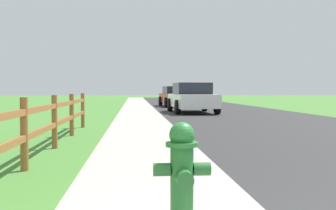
# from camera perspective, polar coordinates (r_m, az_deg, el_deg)

# --- Properties ---
(ground_plane) EXTENTS (120.00, 120.00, 0.00)m
(ground_plane) POSITION_cam_1_polar(r_m,az_deg,el_deg) (27.25, -1.88, -0.37)
(ground_plane) COLOR #477F34
(road_asphalt) EXTENTS (7.00, 66.00, 0.01)m
(road_asphalt) POSITION_cam_1_polar(r_m,az_deg,el_deg) (29.60, 4.72, -0.18)
(road_asphalt) COLOR #2E2E2E
(road_asphalt) RESTS_ON ground
(curb_concrete) EXTENTS (6.00, 66.00, 0.01)m
(curb_concrete) POSITION_cam_1_polar(r_m,az_deg,el_deg) (29.27, -7.94, -0.21)
(curb_concrete) COLOR #C0A99F
(curb_concrete) RESTS_ON ground
(grass_verge) EXTENTS (5.00, 66.00, 0.00)m
(grass_verge) POSITION_cam_1_polar(r_m,az_deg,el_deg) (29.40, -10.86, -0.22)
(grass_verge) COLOR #477F34
(grass_verge) RESTS_ON ground
(fire_hydrant) EXTENTS (0.46, 0.40, 0.89)m
(fire_hydrant) POSITION_cam_1_polar(r_m,az_deg,el_deg) (3.51, 1.85, -9.20)
(fire_hydrant) COLOR #287233
(fire_hydrant) RESTS_ON ground
(rail_fence) EXTENTS (0.11, 11.73, 1.04)m
(rail_fence) POSITION_cam_1_polar(r_m,az_deg,el_deg) (7.52, -16.25, -2.16)
(rail_fence) COLOR brown
(rail_fence) RESTS_ON ground
(parked_suv_white) EXTENTS (2.21, 4.86, 1.48)m
(parked_suv_white) POSITION_cam_1_polar(r_m,az_deg,el_deg) (21.50, 3.16, 0.97)
(parked_suv_white) COLOR white
(parked_suv_white) RESTS_ON ground
(parked_car_red) EXTENTS (2.40, 5.01, 1.36)m
(parked_car_red) POSITION_cam_1_polar(r_m,az_deg,el_deg) (29.46, 1.25, 1.17)
(parked_car_red) COLOR maroon
(parked_car_red) RESTS_ON ground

